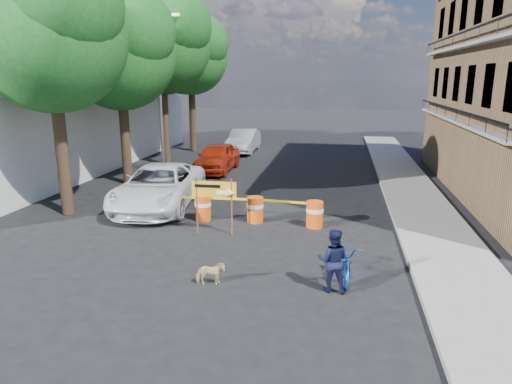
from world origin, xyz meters
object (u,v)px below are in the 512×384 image
at_px(bicycle, 346,243).
at_px(sedan_red, 217,157).
at_px(barrel_mid_right, 255,209).
at_px(detour_sign, 220,194).
at_px(dog, 210,274).
at_px(sedan_silver, 244,141).
at_px(barrel_far_right, 315,214).
at_px(pedestrian, 333,260).
at_px(suv_white, 159,187).
at_px(barrel_far_left, 152,205).
at_px(barrel_mid_left, 203,207).

bearing_deg(bicycle, sedan_red, 113.99).
xyz_separation_m(barrel_mid_right, detour_sign, (-0.86, -1.49, 0.89)).
height_order(dog, sedan_silver, sedan_silver).
height_order(barrel_far_right, bicycle, bicycle).
relative_size(barrel_mid_right, pedestrian, 0.58).
xyz_separation_m(detour_sign, dog, (0.70, -3.61, -1.06)).
bearing_deg(dog, bicycle, -88.66).
height_order(barrel_mid_right, suv_white, suv_white).
distance_m(barrel_far_left, suv_white, 1.49).
relative_size(barrel_far_left, sedan_silver, 0.19).
height_order(bicycle, dog, bicycle).
bearing_deg(barrel_mid_left, barrel_far_left, -178.25).
height_order(barrel_mid_right, detour_sign, detour_sign).
relative_size(barrel_far_left, suv_white, 0.15).
height_order(barrel_far_left, sedan_red, sedan_red).
bearing_deg(bicycle, pedestrian, -117.10).
relative_size(pedestrian, sedan_red, 0.35).
xyz_separation_m(pedestrian, dog, (-2.92, -0.23, -0.47)).
bearing_deg(sedan_silver, barrel_mid_right, -77.06).
xyz_separation_m(barrel_mid_left, barrel_mid_right, (1.86, 0.13, 0.00)).
xyz_separation_m(barrel_far_left, barrel_far_right, (5.82, 0.01, 0.00)).
height_order(barrel_mid_right, sedan_silver, sedan_silver).
relative_size(barrel_mid_left, barrel_far_right, 1.00).
distance_m(barrel_far_left, dog, 6.08).
bearing_deg(barrel_far_right, barrel_mid_left, 179.28).
bearing_deg(barrel_far_left, barrel_mid_right, 2.86).
bearing_deg(barrel_mid_left, suv_white, 147.87).
xyz_separation_m(barrel_mid_right, barrel_far_right, (2.07, -0.18, 0.00)).
xyz_separation_m(bicycle, sedan_silver, (-6.64, 19.08, -0.18)).
bearing_deg(barrel_mid_right, suv_white, 162.96).
bearing_deg(barrel_mid_left, bicycle, -38.99).
bearing_deg(sedan_red, suv_white, -92.86).
height_order(barrel_far_left, barrel_far_right, same).
height_order(pedestrian, dog, pedestrian).
bearing_deg(barrel_far_left, sedan_silver, 89.33).
bearing_deg(suv_white, barrel_mid_right, -22.39).
xyz_separation_m(barrel_far_left, detour_sign, (2.88, -1.30, 0.89)).
relative_size(barrel_far_right, pedestrian, 0.58).
relative_size(detour_sign, sedan_silver, 0.40).
bearing_deg(barrel_far_right, barrel_far_left, -179.92).
bearing_deg(barrel_far_right, sedan_silver, 110.45).
relative_size(pedestrian, sedan_silver, 0.33).
bearing_deg(dog, detour_sign, -4.35).
bearing_deg(suv_white, sedan_silver, 82.69).
height_order(barrel_far_left, suv_white, suv_white).
relative_size(detour_sign, bicycle, 0.98).
height_order(pedestrian, sedan_red, pedestrian).
bearing_deg(suv_white, pedestrian, -47.24).
relative_size(pedestrian, suv_white, 0.26).
bearing_deg(dog, pedestrian, -100.82).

